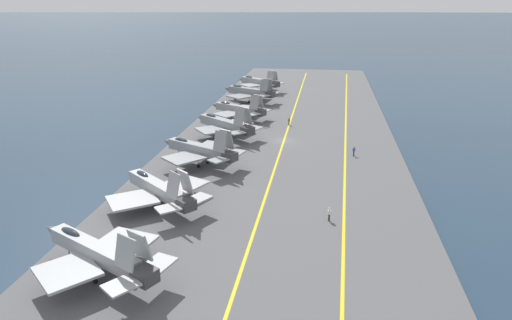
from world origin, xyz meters
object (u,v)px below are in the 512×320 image
parked_jet_fifth (224,124)px  parked_jet_second (97,252)px  parked_jet_eighth (258,82)px  parked_jet_fourth (199,149)px  crew_brown_vest (289,121)px  parked_jet_sixth (238,109)px  parked_jet_third (158,189)px  crew_blue_vest (354,151)px  crew_white_vest (329,214)px  parked_jet_seventh (249,92)px

parked_jet_fifth → parked_jet_second: bearing=178.3°
parked_jet_second → parked_jet_eighth: size_ratio=1.08×
parked_jet_fourth → crew_brown_vest: bearing=-24.5°
parked_jet_fourth → parked_jet_second: bearing=177.9°
parked_jet_fourth → parked_jet_eighth: 65.04m
parked_jet_sixth → crew_brown_vest: (-4.23, -11.93, -1.29)m
parked_jet_third → parked_jet_fourth: parked_jet_fourth is taller
crew_blue_vest → crew_white_vest: 25.89m
crew_brown_vest → parked_jet_third: bearing=162.4°
crew_brown_vest → crew_white_vest: (-44.31, -8.69, 0.03)m
parked_jet_sixth → parked_jet_seventh: (18.11, 0.57, 0.50)m
parked_jet_fifth → crew_blue_vest: 26.46m
parked_jet_fourth → crew_blue_vest: (8.47, -25.24, -1.76)m
parked_jet_fifth → parked_jet_eighth: parked_jet_fifth is taller
crew_brown_vest → parked_jet_second: bearing=167.2°
parked_jet_fifth → crew_white_vest: 40.08m
parked_jet_third → crew_brown_vest: size_ratio=8.70×
parked_jet_second → crew_blue_vest: size_ratio=9.52×
parked_jet_eighth → parked_jet_fourth: bearing=179.9°
parked_jet_third → crew_white_vest: 22.39m
parked_jet_eighth → crew_white_vest: size_ratio=8.62×
crew_blue_vest → crew_white_vest: crew_white_vest is taller
parked_jet_fifth → crew_blue_vest: bearing=-109.2°
parked_jet_third → parked_jet_fifth: (32.86, -1.53, 0.20)m
parked_jet_fifth → parked_jet_sixth: bearing=-0.6°
crew_blue_vest → parked_jet_sixth: bearing=47.2°
parked_jet_second → parked_jet_fifth: bearing=-1.7°
parked_jet_third → crew_white_vest: (-1.38, -22.31, -1.30)m
parked_jet_seventh → parked_jet_sixth: bearing=-178.2°
parked_jet_sixth → parked_jet_eighth: 33.60m
parked_jet_third → parked_jet_seventh: (65.27, -1.12, 0.46)m
parked_jet_second → parked_jet_seventh: parked_jet_seventh is taller
parked_jet_eighth → crew_white_vest: bearing=-165.7°
parked_jet_seventh → crew_white_vest: bearing=-162.4°
parked_jet_second → parked_jet_fourth: size_ratio=1.05×
parked_jet_third → parked_jet_seventh: size_ratio=0.93×
crew_blue_vest → crew_white_vest: (-25.55, 4.16, 0.02)m
parked_jet_seventh → parked_jet_eighth: parked_jet_seventh is taller
parked_jet_sixth → parked_jet_seventh: bearing=1.8°
parked_jet_second → parked_jet_eighth: bearing=-0.7°
parked_jet_fourth → parked_jet_eighth: (65.04, -0.07, 0.03)m
parked_jet_fourth → parked_jet_seventh: (49.56, 0.11, 0.02)m
parked_jet_sixth → parked_jet_eighth: size_ratio=0.99×
parked_jet_fifth → parked_jet_sixth: parked_jet_fifth is taller
parked_jet_second → crew_white_vest: size_ratio=9.30×
parked_jet_fourth → parked_jet_sixth: 31.46m
parked_jet_second → crew_white_vest: (15.37, -22.26, -1.68)m
parked_jet_second → crew_brown_vest: bearing=-12.8°
parked_jet_sixth → crew_white_vest: parked_jet_sixth is taller
parked_jet_seventh → parked_jet_fourth: bearing=-179.9°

